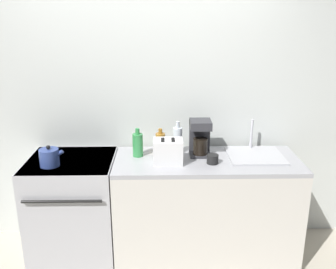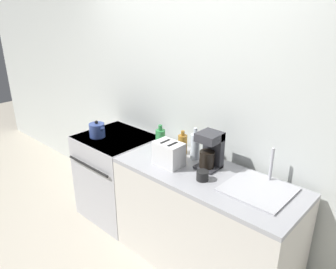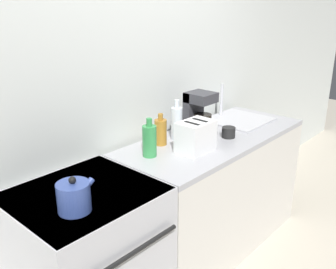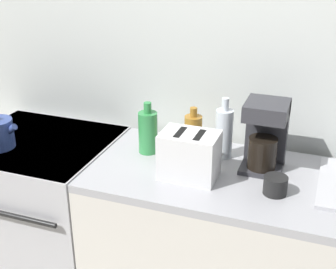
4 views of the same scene
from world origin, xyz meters
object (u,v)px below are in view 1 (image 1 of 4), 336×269
object	(u,v)px
stove	(74,207)
coffee_maker	(200,137)
bottle_clear	(178,140)
cup_black	(213,159)
bottle_green	(138,145)
bottle_amber	(160,142)
toaster	(168,151)
kettle	(50,157)

from	to	relation	value
stove	coffee_maker	xyz separation A→B (m)	(1.11, 0.11, 0.61)
bottle_clear	cup_black	distance (m)	0.38
bottle_clear	bottle_green	bearing A→B (deg)	-168.00
stove	bottle_amber	xyz separation A→B (m)	(0.76, 0.17, 0.54)
toaster	bottle_clear	size ratio (longest dim) A/B	0.84
bottle_clear	cup_black	bearing A→B (deg)	-42.35
toaster	coffee_maker	bearing A→B (deg)	35.04
toaster	bottle_clear	bearing A→B (deg)	69.51
toaster	cup_black	distance (m)	0.37
stove	cup_black	distance (m)	1.29
bottle_green	stove	bearing A→B (deg)	-172.03
toaster	cup_black	size ratio (longest dim) A/B	2.50
kettle	bottle_clear	xyz separation A→B (m)	(1.05, 0.28, 0.05)
bottle_clear	coffee_maker	bearing A→B (deg)	-12.09
toaster	coffee_maker	xyz separation A→B (m)	(0.28, 0.20, 0.06)
toaster	bottle_amber	bearing A→B (deg)	103.81
stove	bottle_green	world-z (taller)	bottle_green
bottle_clear	kettle	bearing A→B (deg)	-165.24
kettle	bottle_clear	world-z (taller)	bottle_clear
stove	toaster	distance (m)	1.00
kettle	toaster	bearing A→B (deg)	2.24
bottle_green	bottle_clear	world-z (taller)	bottle_clear
stove	bottle_clear	world-z (taller)	bottle_clear
coffee_maker	bottle_clear	bearing A→B (deg)	167.91
cup_black	bottle_green	bearing A→B (deg)	163.92
coffee_maker	bottle_clear	size ratio (longest dim) A/B	1.09
bottle_clear	bottle_amber	world-z (taller)	bottle_clear
bottle_green	cup_black	size ratio (longest dim) A/B	2.59
bottle_amber	kettle	bearing A→B (deg)	-162.09
kettle	bottle_green	size ratio (longest dim) A/B	0.79
toaster	bottle_clear	distance (m)	0.25
coffee_maker	bottle_clear	world-z (taller)	coffee_maker
stove	cup_black	world-z (taller)	cup_black
stove	cup_black	bearing A→B (deg)	-4.79
kettle	bottle_clear	size ratio (longest dim) A/B	0.68
kettle	bottle_green	distance (m)	0.73
kettle	bottle_amber	distance (m)	0.94
bottle_green	cup_black	distance (m)	0.65
coffee_maker	bottle_amber	xyz separation A→B (m)	(-0.34, 0.05, -0.07)
stove	kettle	size ratio (longest dim) A/B	4.69
cup_black	bottle_clear	bearing A→B (deg)	137.65
bottle_clear	cup_black	world-z (taller)	bottle_clear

